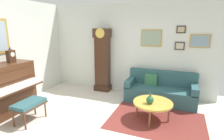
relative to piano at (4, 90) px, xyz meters
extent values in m
cube|color=beige|center=(2.23, 0.24, -0.67)|extent=(6.40, 6.00, 0.10)
cube|color=silver|center=(2.23, 2.64, 0.78)|extent=(5.30, 0.10, 2.80)
cube|color=#B28E3D|center=(4.28, 2.57, 1.08)|extent=(0.52, 0.03, 0.36)
cube|color=#7A93A3|center=(4.28, 2.56, 1.08)|extent=(0.46, 0.01, 0.30)
cube|color=#33281E|center=(3.78, 2.57, 0.93)|extent=(0.26, 0.03, 0.22)
cube|color=#BCB299|center=(3.78, 2.56, 0.93)|extent=(0.20, 0.01, 0.16)
cube|color=#33281E|center=(3.78, 2.57, 1.38)|extent=(0.24, 0.03, 0.20)
cube|color=tan|center=(3.78, 2.56, 1.38)|extent=(0.18, 0.01, 0.14)
cube|color=#B28E3D|center=(2.98, 2.57, 1.13)|extent=(0.60, 0.03, 0.48)
cube|color=gray|center=(2.98, 2.56, 1.13)|extent=(0.54, 0.01, 0.42)
cube|color=maroon|center=(3.44, 0.98, -0.61)|extent=(2.10, 1.50, 0.01)
cube|color=#4C2B19|center=(-0.02, 0.00, -0.01)|extent=(0.60, 1.44, 1.22)
cube|color=#4C2B19|center=(0.41, 0.00, 0.06)|extent=(0.28, 1.38, 0.04)
cube|color=white|center=(0.41, 0.00, 0.12)|extent=(0.26, 1.32, 0.08)
cube|color=#4C2B19|center=(0.30, 0.00, 0.36)|extent=(0.03, 1.20, 0.20)
cube|color=#4C2B19|center=(0.82, -0.07, -0.24)|extent=(0.42, 0.70, 0.04)
cube|color=#2D565B|center=(0.82, -0.07, -0.18)|extent=(0.40, 0.68, 0.08)
cylinder|color=#4C2B19|center=(0.98, -0.37, -0.44)|extent=(0.04, 0.04, 0.36)
cylinder|color=#4C2B19|center=(0.98, 0.23, -0.44)|extent=(0.04, 0.04, 0.36)
cylinder|color=#4C2B19|center=(0.66, -0.37, -0.44)|extent=(0.04, 0.04, 0.36)
cylinder|color=#4C2B19|center=(0.66, 0.23, -0.44)|extent=(0.04, 0.04, 0.36)
cube|color=#3D2316|center=(1.48, 2.40, -0.53)|extent=(0.52, 0.34, 0.18)
cube|color=#3D2316|center=(1.48, 2.40, 0.27)|extent=(0.44, 0.28, 1.78)
cube|color=#3D2316|center=(1.48, 2.40, 1.26)|extent=(0.52, 0.32, 0.28)
cylinder|color=gold|center=(1.48, 2.24, 1.26)|extent=(0.30, 0.02, 0.30)
cylinder|color=gold|center=(1.48, 2.35, 0.33)|extent=(0.03, 0.03, 0.70)
cube|color=#2D565B|center=(3.39, 2.10, -0.41)|extent=(1.90, 0.80, 0.42)
cube|color=#2D565B|center=(3.39, 2.40, 0.00)|extent=(1.90, 0.20, 0.44)
cube|color=#2D565B|center=(2.53, 2.10, -0.12)|extent=(0.18, 0.80, 0.20)
cube|color=#2D565B|center=(4.25, 2.10, -0.12)|extent=(0.18, 0.80, 0.20)
cube|color=#38754C|center=(3.09, 2.24, -0.04)|extent=(0.34, 0.12, 0.32)
cylinder|color=gold|center=(3.35, 1.02, -0.21)|extent=(0.88, 0.88, 0.04)
torus|color=brown|center=(3.35, 1.02, -0.21)|extent=(0.88, 0.88, 0.04)
cylinder|color=brown|center=(3.35, 1.38, -0.42)|extent=(0.04, 0.04, 0.39)
cylinder|color=brown|center=(3.71, 1.02, -0.42)|extent=(0.04, 0.04, 0.39)
cylinder|color=brown|center=(3.35, 0.66, -0.42)|extent=(0.04, 0.04, 0.39)
cylinder|color=brown|center=(2.99, 1.02, -0.42)|extent=(0.04, 0.04, 0.39)
cube|color=#3D2316|center=(0.00, 0.30, 0.76)|extent=(0.12, 0.18, 0.30)
cylinder|color=white|center=(0.06, 0.30, 0.81)|extent=(0.01, 0.11, 0.11)
cone|color=#3D2316|center=(0.00, 0.30, 0.95)|extent=(0.10, 0.10, 0.08)
cylinder|color=#234C33|center=(3.30, 0.90, -0.18)|extent=(0.09, 0.09, 0.01)
sphere|color=#285638|center=(3.30, 0.90, -0.10)|extent=(0.17, 0.17, 0.17)
cylinder|color=#285638|center=(3.30, 0.90, 0.01)|extent=(0.04, 0.04, 0.08)
camera|label=1|loc=(3.87, -2.83, 1.47)|focal=28.96mm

